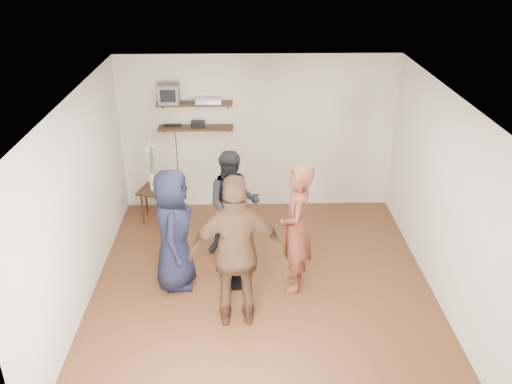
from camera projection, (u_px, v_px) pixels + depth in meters
room at (263, 202)px, 6.65m from camera, size 4.58×5.08×2.68m
shelf_upper at (195, 104)px, 8.53m from camera, size 1.20×0.25×0.04m
shelf_lower at (196, 128)px, 8.70m from camera, size 1.20×0.25×0.04m
crt_monitor at (169, 93)px, 8.44m from camera, size 0.32×0.30×0.30m
dvd_deck at (209, 101)px, 8.51m from camera, size 0.40×0.24×0.06m
radio at (198, 124)px, 8.67m from camera, size 0.22×0.10×0.10m
power_strip at (172, 125)px, 8.72m from camera, size 0.30×0.05×0.03m
side_table at (155, 194)px, 8.77m from camera, size 0.57×0.57×0.55m
vase_lilies at (153, 174)px, 8.61m from camera, size 0.18×0.19×0.88m
drinks_table at (235, 244)px, 7.10m from camera, size 0.51×0.51×0.93m
wine_glass_fl at (230, 214)px, 6.85m from camera, size 0.07×0.07×0.21m
wine_glass_fr at (239, 213)px, 6.87m from camera, size 0.07×0.07×0.20m
wine_glass_bl at (233, 210)px, 6.96m from camera, size 0.07×0.07×0.21m
wine_glass_br at (237, 211)px, 6.90m from camera, size 0.07×0.07×0.22m
person_plaid at (296, 228)px, 6.92m from camera, size 0.48×0.68×1.75m
person_dark at (233, 204)px, 7.73m from camera, size 0.79×0.63×1.58m
person_navy at (173, 230)px, 6.97m from camera, size 0.54×0.82×1.66m
person_brown at (238, 253)px, 6.23m from camera, size 1.15×0.53×1.93m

